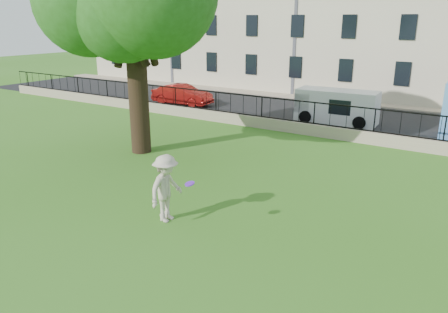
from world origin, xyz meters
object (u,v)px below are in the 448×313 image
Objects in this scene: frisbee at (190,184)px; man at (166,188)px; white_van at (337,107)px; red_sedan at (182,95)px.

man is at bearing 162.13° from frisbee.
frisbee is 15.52m from white_van.
frisbee reaches higher than red_sedan.
red_sedan is 10.79m from white_van.
man reaches higher than frisbee.
man is 1.31m from frisbee.
man reaches higher than white_van.
white_van is at bearing -1.92° from man.
man is 7.51× the size of frisbee.
man is 0.48× the size of red_sedan.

